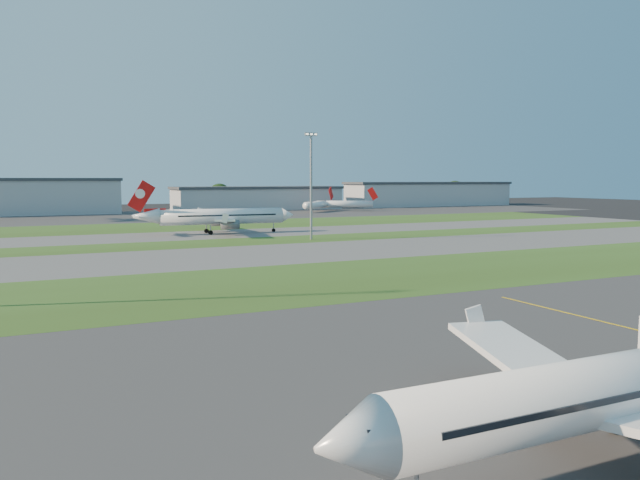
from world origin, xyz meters
TOP-DOWN VIEW (x-y plane):
  - grass_strip_a at (0.00, 52.00)m, footprint 300.00×34.00m
  - taxiway_a at (0.00, 85.00)m, footprint 300.00×32.00m
  - grass_strip_b at (0.00, 110.00)m, footprint 300.00×18.00m
  - taxiway_b at (0.00, 132.00)m, footprint 300.00×26.00m
  - grass_strip_c at (0.00, 165.00)m, footprint 300.00×40.00m
  - apron_far at (0.00, 225.00)m, footprint 400.00×80.00m
  - airliner_parked at (-21.01, -7.51)m, footprint 34.89×29.63m
  - airliner_taxiing at (0.22, 134.01)m, footprint 41.29×34.93m
  - mini_jet_near at (73.24, 224.95)m, footprint 23.44×19.19m
  - mini_jet_far at (86.96, 225.68)m, footprint 27.08×12.91m
  - light_mast_centre at (15.00, 108.00)m, footprint 3.20×0.70m
  - hangar_west at (-45.00, 255.00)m, footprint 71.40×23.00m
  - hangar_east at (55.00, 255.00)m, footprint 81.60×23.00m
  - hangar_far_east at (155.00, 255.00)m, footprint 96.90×23.00m
  - tree_mid_west at (-20.00, 266.00)m, footprint 9.90×9.90m
  - tree_mid_east at (40.00, 269.00)m, footprint 11.55×11.55m
  - tree_east at (115.00, 267.00)m, footprint 10.45×10.45m
  - tree_far_east at (185.00, 271.00)m, footprint 12.65×12.65m

SIDE VIEW (x-z plane):
  - grass_strip_a at x=0.00m, z-range 0.00..0.01m
  - taxiway_a at x=0.00m, z-range 0.00..0.01m
  - grass_strip_b at x=0.00m, z-range 0.00..0.01m
  - taxiway_b at x=0.00m, z-range 0.00..0.01m
  - grass_strip_c at x=0.00m, z-range 0.00..0.01m
  - apron_far at x=0.00m, z-range 0.00..0.01m
  - mini_jet_near at x=73.24m, z-range -1.46..8.02m
  - mini_jet_far at x=86.96m, z-range -1.46..8.02m
  - airliner_parked at x=-21.01m, z-range -1.62..9.27m
  - airliner_taxiing at x=0.22m, z-range -1.92..10.96m
  - hangar_east at x=55.00m, z-range 0.04..11.24m
  - tree_mid_west at x=-20.00m, z-range 0.44..11.24m
  - tree_east at x=115.00m, z-range 0.46..11.86m
  - hangar_far_east at x=155.00m, z-range 0.04..13.24m
  - tree_mid_east at x=40.00m, z-range 0.51..13.11m
  - tree_far_east at x=185.00m, z-range 0.56..14.36m
  - hangar_west at x=-45.00m, z-range 0.04..15.24m
  - light_mast_centre at x=15.00m, z-range 1.91..27.71m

